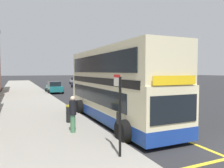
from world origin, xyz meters
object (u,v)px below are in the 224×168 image
object	(u,v)px
parked_car_navy_ahead	(79,84)
pedestrian_waiting_near_sign	(73,113)
parked_car_teal_behind	(54,87)
double_decker_bus	(115,88)
litter_bin	(70,113)
bus_stop_sign	(119,109)
parked_car_white_across	(75,81)

from	to	relation	value
parked_car_navy_ahead	pedestrian_waiting_near_sign	xyz separation A→B (m)	(-8.15, -28.85, 0.29)
parked_car_teal_behind	pedestrian_waiting_near_sign	distance (m)	21.09
parked_car_teal_behind	pedestrian_waiting_near_sign	world-z (taller)	pedestrian_waiting_near_sign
double_decker_bus	pedestrian_waiting_near_sign	distance (m)	3.79
parked_car_navy_ahead	litter_bin	world-z (taller)	parked_car_navy_ahead
parked_car_navy_ahead	litter_bin	distance (m)	27.80
bus_stop_sign	litter_bin	bearing A→B (deg)	93.96
double_decker_bus	bus_stop_sign	world-z (taller)	double_decker_bus
double_decker_bus	pedestrian_waiting_near_sign	xyz separation A→B (m)	(-3.11, -1.93, -0.97)
parked_car_teal_behind	parked_car_white_across	world-z (taller)	same
bus_stop_sign	parked_car_navy_ahead	world-z (taller)	bus_stop_sign
parked_car_white_across	litter_bin	xyz separation A→B (m)	(-9.98, -37.59, -0.17)
bus_stop_sign	double_decker_bus	bearing A→B (deg)	66.54
parked_car_teal_behind	pedestrian_waiting_near_sign	xyz separation A→B (m)	(-2.48, -20.94, 0.29)
parked_car_white_across	parked_car_navy_ahead	world-z (taller)	same
parked_car_white_across	litter_bin	bearing A→B (deg)	-102.12
parked_car_white_across	parked_car_navy_ahead	xyz separation A→B (m)	(-2.20, -10.90, 0.00)
parked_car_white_across	pedestrian_waiting_near_sign	bearing A→B (deg)	-101.85
parked_car_teal_behind	parked_car_white_across	xyz separation A→B (m)	(7.86, 18.81, 0.00)
litter_bin	bus_stop_sign	bearing A→B (deg)	-86.04
parked_car_teal_behind	parked_car_white_across	size ratio (longest dim) A/B	1.00
double_decker_bus	parked_car_navy_ahead	xyz separation A→B (m)	(5.03, 26.92, -1.27)
parked_car_white_across	parked_car_teal_behind	bearing A→B (deg)	-109.95
parked_car_teal_behind	double_decker_bus	bearing A→B (deg)	-87.03
bus_stop_sign	parked_car_navy_ahead	distance (m)	33.19
parked_car_teal_behind	pedestrian_waiting_near_sign	size ratio (longest dim) A/B	2.41
double_decker_bus	parked_car_white_across	world-z (taller)	double_decker_bus
bus_stop_sign	parked_car_white_across	world-z (taller)	bus_stop_sign
parked_car_navy_ahead	litter_bin	size ratio (longest dim) A/B	4.28
parked_car_white_across	parked_car_navy_ahead	distance (m)	11.12
parked_car_white_across	pedestrian_waiting_near_sign	world-z (taller)	pedestrian_waiting_near_sign
parked_car_teal_behind	pedestrian_waiting_near_sign	bearing A→B (deg)	-95.69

